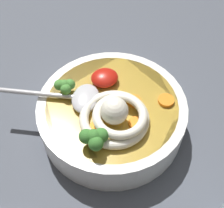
# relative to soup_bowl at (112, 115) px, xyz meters

# --- Properties ---
(table_slab) EXTENTS (1.22, 1.22, 0.04)m
(table_slab) POSITION_rel_soup_bowl_xyz_m (-0.03, -0.04, -0.05)
(table_slab) COLOR #474C56
(table_slab) RESTS_ON ground
(soup_bowl) EXTENTS (0.24, 0.24, 0.06)m
(soup_bowl) POSITION_rel_soup_bowl_xyz_m (0.00, 0.00, 0.00)
(soup_bowl) COLOR white
(soup_bowl) RESTS_ON table_slab
(noodle_pile) EXTENTS (0.12, 0.12, 0.05)m
(noodle_pile) POSITION_rel_soup_bowl_xyz_m (-0.00, -0.03, 0.04)
(noodle_pile) COLOR silver
(noodle_pile) RESTS_ON soup_bowl
(soup_spoon) EXTENTS (0.17, 0.10, 0.02)m
(soup_spoon) POSITION_rel_soup_bowl_xyz_m (-0.05, 0.02, 0.04)
(soup_spoon) COLOR #B7B7BC
(soup_spoon) RESTS_ON soup_bowl
(chili_sauce_dollop) EXTENTS (0.05, 0.04, 0.02)m
(chili_sauce_dollop) POSITION_rel_soup_bowl_xyz_m (0.00, 0.05, 0.04)
(chili_sauce_dollop) COLOR #B2190F
(chili_sauce_dollop) RESTS_ON soup_bowl
(broccoli_floret_beside_noodles) EXTENTS (0.03, 0.03, 0.03)m
(broccoli_floret_beside_noodles) POSITION_rel_soup_bowl_xyz_m (-0.07, 0.05, 0.05)
(broccoli_floret_beside_noodles) COLOR #7A9E60
(broccoli_floret_beside_noodles) RESTS_ON soup_bowl
(broccoli_floret_left) EXTENTS (0.04, 0.04, 0.03)m
(broccoli_floret_left) POSITION_rel_soup_bowl_xyz_m (-0.05, -0.07, 0.05)
(broccoli_floret_left) COLOR #7A9E60
(broccoli_floret_left) RESTS_ON soup_bowl
(carrot_slice_right) EXTENTS (0.02, 0.02, 0.00)m
(carrot_slice_right) POSITION_rel_soup_bowl_xyz_m (0.02, -0.05, 0.03)
(carrot_slice_right) COLOR orange
(carrot_slice_right) RESTS_ON soup_bowl
(carrot_slice_front) EXTENTS (0.02, 0.02, 0.01)m
(carrot_slice_front) POSITION_rel_soup_bowl_xyz_m (0.03, -0.01, 0.03)
(carrot_slice_front) COLOR orange
(carrot_slice_front) RESTS_ON soup_bowl
(carrot_slice_rear) EXTENTS (0.02, 0.02, 0.01)m
(carrot_slice_rear) POSITION_rel_soup_bowl_xyz_m (-0.04, -0.04, 0.03)
(carrot_slice_rear) COLOR orange
(carrot_slice_rear) RESTS_ON soup_bowl
(carrot_slice_near_spoon) EXTENTS (0.03, 0.03, 0.01)m
(carrot_slice_near_spoon) POSITION_rel_soup_bowl_xyz_m (0.08, -0.02, 0.03)
(carrot_slice_near_spoon) COLOR orange
(carrot_slice_near_spoon) RESTS_ON soup_bowl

